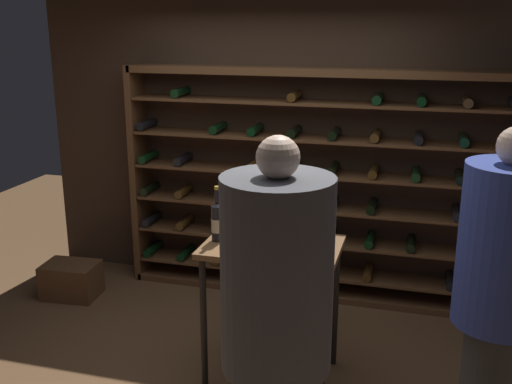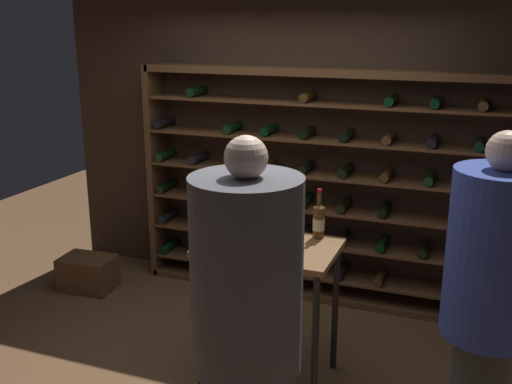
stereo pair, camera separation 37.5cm
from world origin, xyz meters
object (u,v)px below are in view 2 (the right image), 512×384
at_px(person_guest_blue_shirt, 247,321).
at_px(wine_bottle_gold_foil, 275,236).
at_px(wine_bottle_amber_reserve, 319,220).
at_px(wine_bottle_red_label, 216,220).
at_px(wine_rack, 326,190).
at_px(tasting_table, 269,264).
at_px(wine_crate, 88,273).
at_px(person_bystander_dark_jacket, 490,294).
at_px(wine_glass_stemmed_left, 249,241).

bearing_deg(person_guest_blue_shirt, wine_bottle_gold_foil, -98.45).
bearing_deg(person_guest_blue_shirt, wine_bottle_amber_reserve, -108.28).
relative_size(person_guest_blue_shirt, wine_bottle_amber_reserve, 5.64).
distance_m(wine_bottle_gold_foil, wine_bottle_red_label, 0.51).
relative_size(wine_rack, wine_bottle_gold_foil, 8.64).
bearing_deg(wine_bottle_gold_foil, tasting_table, 119.40).
bearing_deg(wine_crate, wine_bottle_amber_reserve, -11.86).
bearing_deg(tasting_table, person_bystander_dark_jacket, -17.19).
relative_size(person_bystander_dark_jacket, wine_crate, 3.97).
bearing_deg(wine_bottle_amber_reserve, person_bystander_dark_jacket, -31.36).
distance_m(wine_crate, wine_bottle_amber_reserve, 2.55).
height_order(person_bystander_dark_jacket, wine_glass_stemmed_left, person_bystander_dark_jacket).
xyz_separation_m(tasting_table, wine_crate, (-2.05, 0.74, -0.69)).
xyz_separation_m(wine_bottle_gold_foil, wine_glass_stemmed_left, (-0.15, -0.06, -0.04)).
height_order(wine_bottle_gold_foil, wine_bottle_red_label, wine_bottle_gold_foil).
relative_size(wine_bottle_gold_foil, wine_bottle_amber_reserve, 1.13).
bearing_deg(person_bystander_dark_jacket, wine_bottle_gold_foil, -140.31).
distance_m(wine_crate, wine_bottle_red_label, 2.08).
relative_size(wine_crate, wine_glass_stemmed_left, 3.30).
distance_m(person_bystander_dark_jacket, person_guest_blue_shirt, 1.30).
xyz_separation_m(tasting_table, wine_bottle_amber_reserve, (0.27, 0.25, 0.26)).
xyz_separation_m(person_guest_blue_shirt, wine_bottle_amber_reserve, (-0.05, 1.44, 0.03)).
bearing_deg(wine_bottle_red_label, wine_crate, 155.47).
distance_m(wine_rack, wine_bottle_amber_reserve, 1.16).
bearing_deg(tasting_table, wine_rack, 88.99).
distance_m(wine_rack, tasting_table, 1.38).
relative_size(wine_bottle_gold_foil, wine_glass_stemmed_left, 2.68).
bearing_deg(wine_rack, person_bystander_dark_jacket, -53.18).
relative_size(tasting_table, wine_bottle_amber_reserve, 2.85).
distance_m(person_bystander_dark_jacket, wine_bottle_gold_foil, 1.29).
bearing_deg(wine_bottle_amber_reserve, tasting_table, -136.98).
bearing_deg(wine_bottle_red_label, person_bystander_dark_jacket, -12.71).
bearing_deg(person_bystander_dark_jacket, person_guest_blue_shirt, -93.77).
bearing_deg(person_bystander_dark_jacket, wine_glass_stemmed_left, -136.88).
relative_size(person_guest_blue_shirt, wine_bottle_gold_foil, 4.99).
bearing_deg(wine_crate, tasting_table, -19.72).
relative_size(person_bystander_dark_jacket, wine_glass_stemmed_left, 13.11).
xyz_separation_m(wine_bottle_amber_reserve, wine_bottle_red_label, (-0.64, -0.28, 0.01)).
bearing_deg(wine_bottle_gold_foil, wine_glass_stemmed_left, -159.05).
relative_size(tasting_table, wine_crate, 2.05).
bearing_deg(wine_bottle_gold_foil, wine_bottle_amber_reserve, 70.07).
distance_m(wine_bottle_red_label, wine_glass_stemmed_left, 0.39).
bearing_deg(tasting_table, wine_bottle_gold_foil, -60.60).
distance_m(person_guest_blue_shirt, wine_bottle_red_label, 1.35).
xyz_separation_m(wine_bottle_gold_foil, wine_bottle_red_label, (-0.48, 0.16, -0.01)).
bearing_deg(wine_crate, person_bystander_dark_jacket, -18.72).
height_order(person_guest_blue_shirt, wine_bottle_red_label, person_guest_blue_shirt).
bearing_deg(wine_bottle_amber_reserve, wine_bottle_gold_foil, -109.93).
bearing_deg(wine_bottle_amber_reserve, person_guest_blue_shirt, -87.99).
xyz_separation_m(tasting_table, wine_glass_stemmed_left, (-0.05, -0.25, 0.25)).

